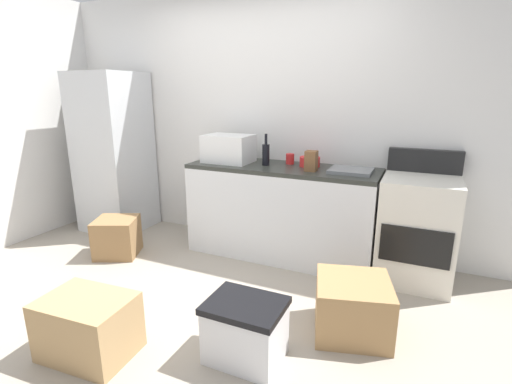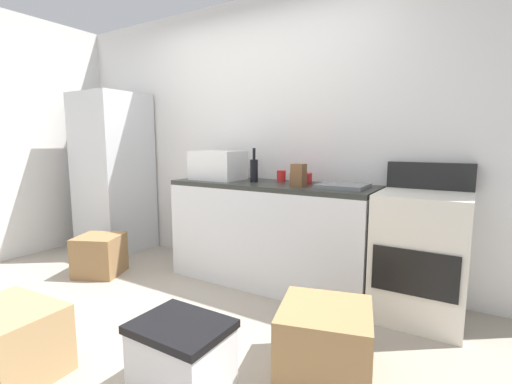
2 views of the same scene
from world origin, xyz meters
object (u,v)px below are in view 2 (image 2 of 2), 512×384
Objects in this scene: refrigerator at (114,173)px; storage_bin at (182,358)px; stove_oven at (421,254)px; cardboard_box_small at (11,341)px; mixing_bowl at (301,178)px; wine_bottle at (254,170)px; coffee_mug at (281,176)px; cardboard_box_large at (100,255)px; cardboard_box_medium at (325,341)px; microwave at (218,165)px; knife_block at (299,175)px.

refrigerator reaches higher than storage_bin.
stove_oven is 2.60m from cardboard_box_small.
mixing_bowl reaches higher than cardboard_box_small.
coffee_mug is at bearing 40.10° from wine_bottle.
cardboard_box_large reaches higher than cardboard_box_medium.
refrigerator is 3.15m from cardboard_box_medium.
wine_bottle reaches higher than microwave.
cardboard_box_medium is at bearing -33.48° from microwave.
coffee_mug is at bearing 14.76° from microwave.
knife_block is (0.28, -0.24, 0.04)m from coffee_mug.
wine_bottle reaches higher than knife_block.
wine_bottle is 0.62× the size of cardboard_box_medium.
coffee_mug is 0.37m from knife_block.
knife_block is at bearing -1.22° from refrigerator.
coffee_mug is (2.08, 0.19, 0.06)m from refrigerator.
wine_bottle reaches higher than coffee_mug.
microwave is 0.62m from coffee_mug.
stove_oven is 1.10m from mixing_bowl.
microwave is 0.81m from mixing_bowl.
stove_oven is 2.80m from cardboard_box_large.
storage_bin is (-0.54, -0.53, 0.01)m from cardboard_box_medium.
knife_block is at bearing -70.64° from mixing_bowl.
refrigerator is 1.49m from microwave.
wine_bottle reaches higher than stove_oven.
coffee_mug is 0.56× the size of knife_block.
microwave is (-1.78, -0.02, 0.57)m from stove_oven.
storage_bin is (0.90, -1.49, -0.84)m from microwave.
wine_bottle is 1.63m from cardboard_box_medium.
storage_bin is at bearing -24.34° from cardboard_box_large.
cardboard_box_medium is at bearing -17.47° from refrigerator.
refrigerator is at bearing 129.35° from cardboard_box_small.
storage_bin reaches higher than cardboard_box_medium.
coffee_mug is 2.22m from cardboard_box_small.
knife_block reaches higher than mixing_bowl.
knife_block is 2.04m from cardboard_box_large.
storage_bin is at bearing -120.33° from stove_oven.
cardboard_box_small is at bearing -50.65° from refrigerator.
cardboard_box_small is 0.97m from storage_bin.
cardboard_box_small is at bearing -106.41° from coffee_mug.
coffee_mug is at bearing 100.67° from storage_bin.
refrigerator reaches higher than cardboard_box_large.
mixing_bowl is 0.35× the size of cardboard_box_small.
wine_bottle is 3.00× the size of coffee_mug.
mixing_bowl is (0.21, -0.04, -0.00)m from coffee_mug.
stove_oven is 1.29m from coffee_mug.
stove_oven is 3.67× the size of wine_bottle.
microwave is 1.93m from cardboard_box_medium.
wine_bottle is at bearing -163.55° from mixing_bowl.
wine_bottle is 0.47m from knife_block.
knife_block is at bearing -40.40° from coffee_mug.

